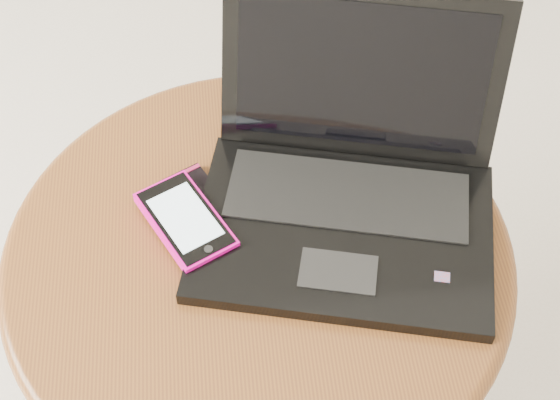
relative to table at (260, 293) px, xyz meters
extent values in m
cylinder|color=#522F1B|center=(0.00, 0.00, -0.13)|extent=(0.09, 0.09, 0.40)
cylinder|color=brown|center=(0.00, 0.00, 0.08)|extent=(0.55, 0.55, 0.03)
torus|color=brown|center=(0.00, 0.00, 0.08)|extent=(0.58, 0.58, 0.03)
cube|color=black|center=(0.10, 0.00, 0.11)|extent=(0.38, 0.30, 0.02)
cube|color=black|center=(0.11, 0.05, 0.12)|extent=(0.29, 0.17, 0.00)
cube|color=black|center=(0.08, -0.05, 0.12)|extent=(0.09, 0.07, 0.00)
cube|color=red|center=(0.19, -0.07, 0.12)|extent=(0.02, 0.02, 0.00)
cube|color=black|center=(0.13, 0.15, 0.21)|extent=(0.33, 0.15, 0.19)
cube|color=black|center=(0.13, 0.14, 0.21)|extent=(0.29, 0.13, 0.16)
cube|color=black|center=(-0.06, 0.07, 0.10)|extent=(0.10, 0.12, 0.01)
cube|color=#B01E4F|center=(-0.08, 0.11, 0.11)|extent=(0.05, 0.03, 0.00)
cube|color=#FE06A4|center=(-0.08, 0.03, 0.11)|extent=(0.12, 0.14, 0.01)
cube|color=black|center=(-0.08, 0.03, 0.12)|extent=(0.11, 0.13, 0.00)
cube|color=silver|center=(-0.08, 0.03, 0.12)|extent=(0.09, 0.10, 0.00)
cylinder|color=black|center=(-0.05, -0.01, 0.12)|extent=(0.01, 0.01, 0.00)
camera|label=1|loc=(-0.03, -0.53, 0.84)|focal=52.32mm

